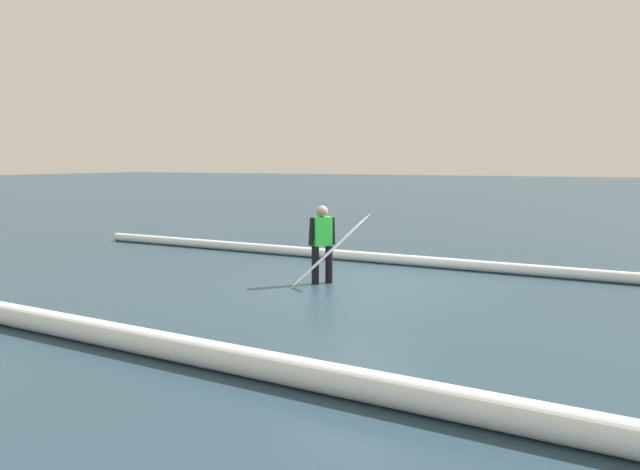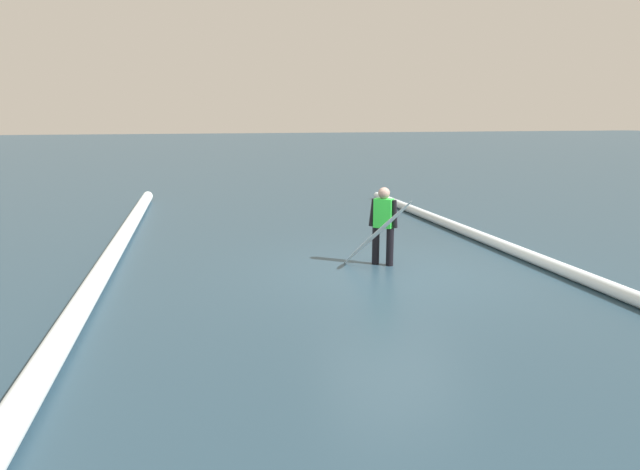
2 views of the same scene
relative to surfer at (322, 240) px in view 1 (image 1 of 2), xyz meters
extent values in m
plane|color=#243C4B|center=(-0.61, -0.03, -0.83)|extent=(179.31, 179.31, 0.00)
cylinder|color=black|center=(-0.09, -0.11, -0.47)|extent=(0.14, 0.14, 0.72)
cylinder|color=black|center=(0.09, 0.11, -0.47)|extent=(0.14, 0.14, 0.72)
cube|color=#2DD83F|center=(0.00, 0.00, 0.17)|extent=(0.37, 0.39, 0.54)
sphere|color=gray|center=(0.00, 0.00, 0.54)|extent=(0.22, 0.22, 0.22)
cylinder|color=black|center=(-0.14, -0.17, 0.17)|extent=(0.09, 0.12, 0.53)
cylinder|color=black|center=(0.14, 0.17, 0.17)|extent=(0.09, 0.15, 0.53)
ellipsoid|color=white|center=(-0.31, 0.26, -0.15)|extent=(1.37, 1.04, 1.38)
ellipsoid|color=blue|center=(-0.31, 0.26, -0.15)|extent=(1.04, 0.74, 1.11)
cylinder|color=white|center=(-0.85, -2.81, -0.71)|extent=(18.49, 0.82, 0.23)
cylinder|color=white|center=(1.75, 4.95, -0.67)|extent=(16.42, 1.30, 0.32)
camera|label=1|loc=(-5.75, 10.89, 1.49)|focal=37.01mm
camera|label=2|loc=(-9.84, 3.95, 1.93)|focal=32.09mm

